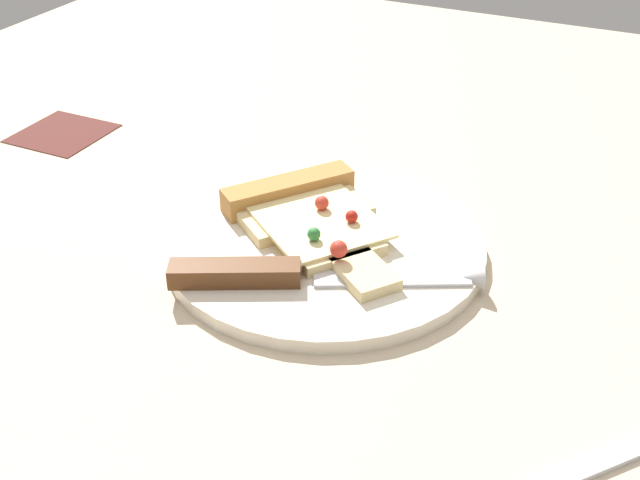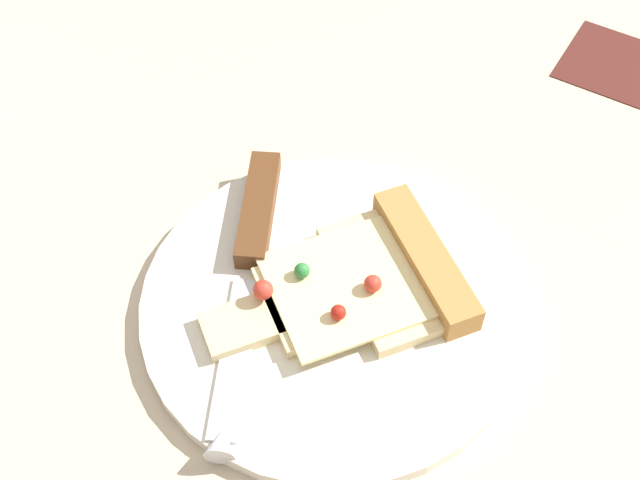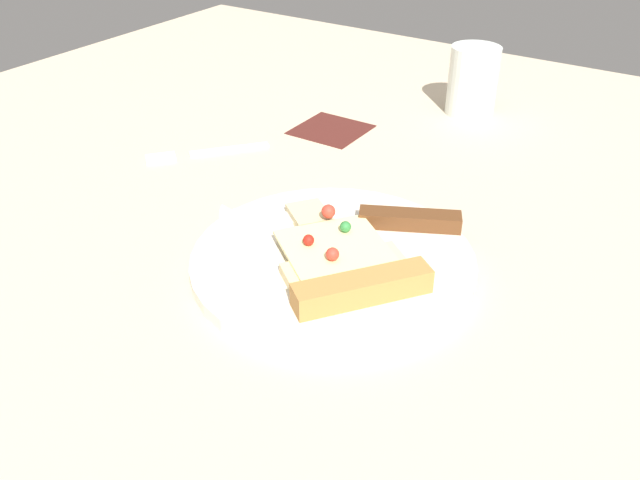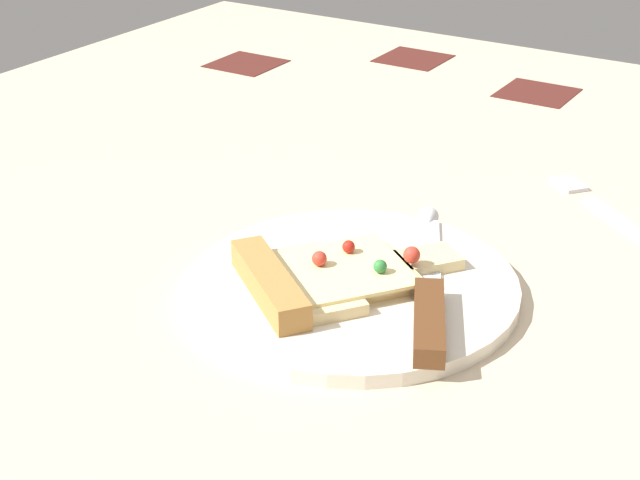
# 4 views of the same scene
# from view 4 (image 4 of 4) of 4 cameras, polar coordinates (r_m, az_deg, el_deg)

# --- Properties ---
(ground_plane) EXTENTS (1.42, 1.42, 0.03)m
(ground_plane) POSITION_cam_4_polar(r_m,az_deg,el_deg) (0.81, 4.23, -2.98)
(ground_plane) COLOR #C6B293
(ground_plane) RESTS_ON ground
(plate) EXTENTS (0.26, 0.26, 0.01)m
(plate) POSITION_cam_4_polar(r_m,az_deg,el_deg) (0.77, 1.96, -2.75)
(plate) COLOR silver
(plate) RESTS_ON ground_plane
(pizza_slice) EXTENTS (0.17, 0.19, 0.03)m
(pizza_slice) POSITION_cam_4_polar(r_m,az_deg,el_deg) (0.76, 0.20, -2.18)
(pizza_slice) COLOR beige
(pizza_slice) RESTS_ON plate
(knife) EXTENTS (0.13, 0.22, 0.02)m
(knife) POSITION_cam_4_polar(r_m,az_deg,el_deg) (0.74, 6.44, -3.08)
(knife) COLOR silver
(knife) RESTS_ON plate
(fork) EXTENTS (0.13, 0.11, 0.01)m
(fork) POSITION_cam_4_polar(r_m,az_deg,el_deg) (0.96, 16.06, 2.18)
(fork) COLOR silver
(fork) RESTS_ON ground_plane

